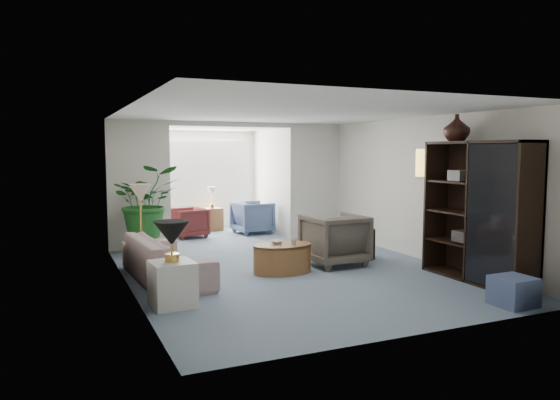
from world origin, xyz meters
name	(u,v)px	position (x,y,z in m)	size (l,w,h in m)	color
floor	(295,273)	(0.00, 0.00, 0.00)	(6.00, 6.00, 0.00)	gray
sunroom_floor	(218,235)	(0.00, 4.10, 0.00)	(2.60, 2.60, 0.00)	gray
back_pier_left	(139,185)	(-1.90, 3.00, 1.25)	(1.20, 0.12, 2.50)	white
back_pier_right	(315,181)	(1.90, 3.00, 1.25)	(1.20, 0.12, 2.50)	white
back_header	(233,124)	(0.00, 3.00, 2.45)	(2.60, 0.12, 0.10)	white
window_pane	(205,172)	(0.00, 5.18, 1.40)	(2.20, 0.02, 1.50)	white
window_blinds	(205,172)	(0.00, 5.15, 1.40)	(2.20, 0.02, 1.50)	white
framed_picture	(428,163)	(2.46, -0.10, 1.70)	(0.04, 0.50, 0.40)	beige
sofa	(166,259)	(-1.93, 0.39, 0.32)	(2.18, 0.85, 0.64)	#B5A999
end_table	(172,284)	(-2.13, -0.96, 0.28)	(0.51, 0.51, 0.56)	silver
table_lamp	(171,233)	(-2.13, -0.96, 0.91)	(0.44, 0.44, 0.30)	black
floor_lamp	(140,193)	(-2.17, 1.11, 1.25)	(0.36, 0.36, 0.28)	beige
coffee_table	(282,258)	(-0.17, 0.13, 0.23)	(0.95, 0.95, 0.45)	brown
coffee_bowl	(277,242)	(-0.22, 0.23, 0.47)	(0.19, 0.19, 0.05)	silver
coffee_cup	(294,241)	(-0.02, 0.03, 0.50)	(0.11, 0.11, 0.10)	beige
wingback_chair	(334,239)	(0.86, 0.30, 0.43)	(0.92, 0.95, 0.86)	#645D4F
side_table_dark	(360,243)	(1.56, 0.60, 0.27)	(0.45, 0.36, 0.54)	black
entertainment_cabinet	(478,212)	(2.23, -1.51, 1.03)	(0.49, 1.85, 2.05)	black
cabinet_urn	(457,128)	(2.23, -1.01, 2.26)	(0.39, 0.39, 0.41)	black
ottoman	(513,291)	(1.73, -2.64, 0.18)	(0.45, 0.45, 0.36)	slate
plant_pot	(148,246)	(-1.86, 2.46, 0.16)	(0.40, 0.40, 0.32)	#A93C31
house_plant	(146,201)	(-1.86, 2.46, 0.99)	(1.20, 1.04, 1.33)	#206022
sunroom_chair_blue	(253,217)	(0.81, 4.01, 0.37)	(0.79, 0.82, 0.74)	slate
sunroom_chair_maroon	(189,223)	(-0.69, 4.01, 0.33)	(0.70, 0.72, 0.66)	maroon
sunroom_table	(212,219)	(0.06, 4.76, 0.27)	(0.44, 0.35, 0.54)	brown
shelf_clutter	(482,208)	(2.18, -1.63, 1.09)	(0.30, 1.02, 1.06)	#474442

